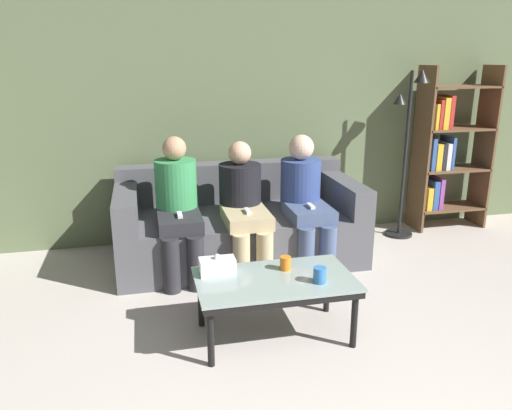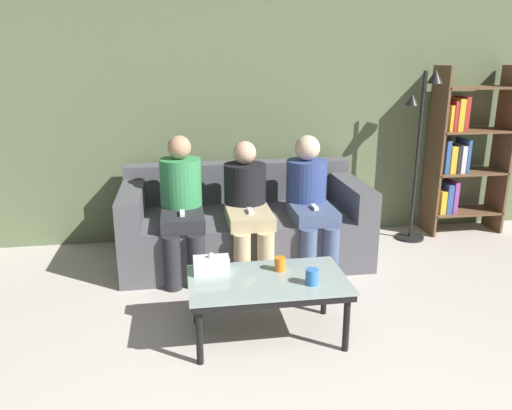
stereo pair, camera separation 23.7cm
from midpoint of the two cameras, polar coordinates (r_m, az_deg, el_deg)
wall_back at (r=4.64m, az=-0.97°, el=11.89°), size 12.00×0.06×2.60m
couch at (r=4.30m, az=0.15°, el=-2.30°), size 2.02×0.97×0.77m
coffee_table at (r=3.07m, az=3.59°, el=-9.11°), size 0.96×0.55×0.39m
cup_near_left at (r=3.15m, az=4.92°, el=-6.76°), size 0.07×0.07×0.09m
cup_near_right at (r=2.99m, az=8.70°, el=-8.14°), size 0.08×0.08×0.10m
tissue_box at (r=3.10m, az=-2.94°, el=-6.88°), size 0.22×0.12×0.13m
bookshelf at (r=5.25m, az=23.54°, el=5.40°), size 0.73×0.32×1.61m
standing_lamp at (r=4.85m, az=19.62°, el=7.14°), size 0.31×0.26×1.57m
seated_person_left_end at (r=3.96m, az=-6.79°, el=0.33°), size 0.33×0.68×1.09m
seated_person_mid_left at (r=4.00m, az=0.67°, el=0.27°), size 0.34×0.72×1.03m
seated_person_mid_right at (r=4.12m, az=7.78°, el=0.86°), size 0.34×0.69×1.07m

